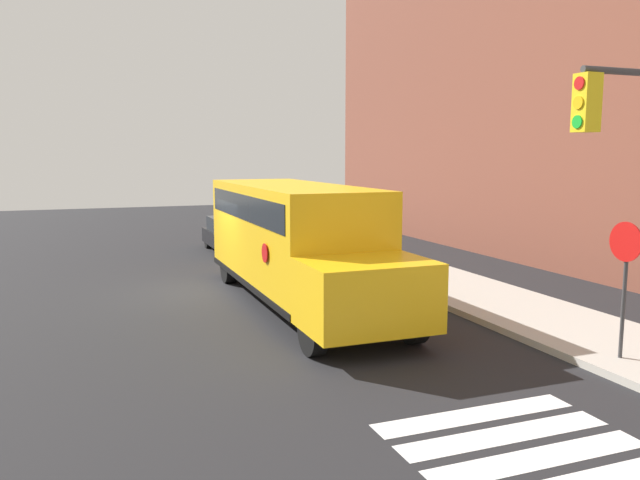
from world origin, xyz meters
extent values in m
plane|color=black|center=(0.00, 0.00, 0.00)|extent=(60.00, 60.00, 0.00)
cube|color=#B2ADA3|center=(0.00, 6.50, 0.07)|extent=(44.00, 3.00, 0.15)
cube|color=brown|center=(0.00, 13.00, 6.52)|extent=(32.00, 4.00, 13.04)
cube|color=white|center=(9.94, 2.00, 0.00)|extent=(0.50, 3.20, 0.01)
cube|color=white|center=(10.64, 2.00, 0.00)|extent=(0.50, 3.20, 0.01)
cube|color=white|center=(11.34, 2.00, 0.00)|extent=(0.50, 3.20, 0.01)
cube|color=yellow|center=(1.81, 1.81, 1.74)|extent=(7.70, 2.50, 2.59)
cube|color=yellow|center=(6.58, 1.81, 1.12)|extent=(1.84, 2.50, 1.34)
cube|color=black|center=(1.81, 1.81, 0.53)|extent=(7.70, 2.54, 0.16)
cube|color=black|center=(1.81, 1.81, 2.49)|extent=(7.08, 2.53, 0.64)
cylinder|color=red|center=(3.93, 0.52, 1.61)|extent=(0.44, 0.02, 0.44)
cylinder|color=black|center=(6.49, 2.89, 0.50)|extent=(1.00, 0.30, 1.00)
cylinder|color=black|center=(6.49, 0.73, 0.50)|extent=(1.00, 0.30, 1.00)
cylinder|color=black|center=(-0.84, 2.89, 0.50)|extent=(1.00, 0.30, 1.00)
cylinder|color=black|center=(-0.84, 0.73, 0.50)|extent=(1.00, 0.30, 1.00)
cube|color=black|center=(-6.58, 2.28, 0.51)|extent=(4.30, 1.82, 0.57)
cube|color=#1E2328|center=(-6.84, 2.28, 1.06)|extent=(2.41, 1.68, 0.54)
cylinder|color=black|center=(-5.16, 3.07, 0.32)|extent=(0.64, 0.22, 0.64)
cylinder|color=black|center=(-5.16, 1.48, 0.32)|extent=(0.64, 0.22, 0.64)
cylinder|color=black|center=(-8.01, 3.07, 0.32)|extent=(0.64, 0.22, 0.64)
cylinder|color=black|center=(-8.01, 1.48, 0.32)|extent=(0.64, 0.22, 0.64)
cylinder|color=#38383A|center=(9.03, 5.76, 1.16)|extent=(0.07, 0.07, 2.32)
cylinder|color=red|center=(9.03, 5.71, 2.28)|extent=(0.71, 0.03, 0.71)
cube|color=yellow|center=(10.42, 3.32, 4.52)|extent=(0.28, 0.28, 0.80)
cylinder|color=red|center=(10.42, 3.17, 4.78)|extent=(0.18, 0.02, 0.18)
cylinder|color=#EAB214|center=(10.42, 3.17, 4.52)|extent=(0.18, 0.02, 0.18)
cylinder|color=green|center=(10.42, 3.17, 4.26)|extent=(0.18, 0.02, 0.18)
camera|label=1|loc=(17.30, -3.24, 3.81)|focal=35.00mm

